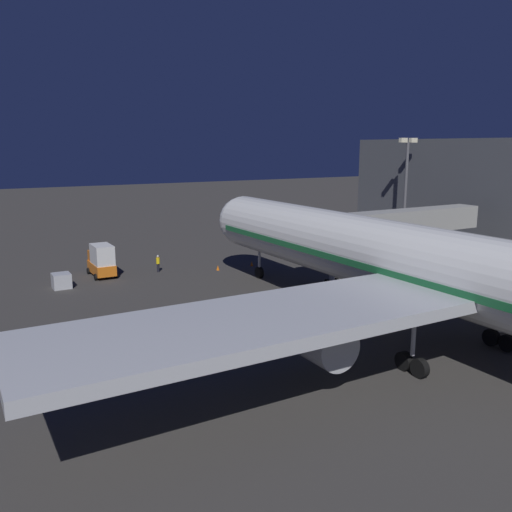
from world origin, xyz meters
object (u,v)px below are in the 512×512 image
(airliner_at_gate, at_px, (448,273))
(catering_truck, at_px, (101,260))
(traffic_cone_nose_starboard, at_px, (218,268))
(traffic_cone_nose_port, at_px, (252,264))
(ground_crew_near_nose_gear, at_px, (158,263))
(apron_floodlight_mast, at_px, (406,184))
(jet_bridge, at_px, (386,224))
(baggage_container_mid_row, at_px, (61,281))

(airliner_at_gate, bearing_deg, catering_truck, -67.03)
(catering_truck, bearing_deg, traffic_cone_nose_starboard, 162.94)
(traffic_cone_nose_starboard, bearing_deg, traffic_cone_nose_port, 180.00)
(ground_crew_near_nose_gear, bearing_deg, traffic_cone_nose_starboard, 157.47)
(apron_floodlight_mast, bearing_deg, jet_bridge, 38.44)
(traffic_cone_nose_port, bearing_deg, ground_crew_near_nose_gear, -13.58)
(jet_bridge, height_order, catering_truck, jet_bridge)
(airliner_at_gate, distance_m, apron_floodlight_mast, 38.84)
(baggage_container_mid_row, height_order, traffic_cone_nose_starboard, baggage_container_mid_row)
(airliner_at_gate, distance_m, jet_bridge, 22.16)
(apron_floodlight_mast, xyz_separation_m, traffic_cone_nose_port, (23.30, -0.79, -8.51))
(ground_crew_near_nose_gear, height_order, traffic_cone_nose_port, ground_crew_near_nose_gear)
(jet_bridge, xyz_separation_m, catering_truck, (26.40, -15.07, -3.92))
(traffic_cone_nose_starboard, bearing_deg, apron_floodlight_mast, 178.37)
(airliner_at_gate, xyz_separation_m, traffic_cone_nose_starboard, (2.20, -29.91, -5.30))
(jet_bridge, relative_size, catering_truck, 4.88)
(ground_crew_near_nose_gear, xyz_separation_m, traffic_cone_nose_port, (-10.53, 2.54, -0.78))
(apron_floodlight_mast, height_order, traffic_cone_nose_starboard, apron_floodlight_mast)
(airliner_at_gate, xyz_separation_m, catering_truck, (14.24, -33.60, -3.80))
(apron_floodlight_mast, bearing_deg, baggage_container_mid_row, -1.97)
(apron_floodlight_mast, relative_size, traffic_cone_nose_port, 26.92)
(apron_floodlight_mast, bearing_deg, traffic_cone_nose_starboard, -1.63)
(airliner_at_gate, bearing_deg, apron_floodlight_mast, -131.21)
(jet_bridge, relative_size, ground_crew_near_nose_gear, 11.93)
(traffic_cone_nose_starboard, bearing_deg, catering_truck, -17.06)
(airliner_at_gate, xyz_separation_m, traffic_cone_nose_port, (-2.20, -29.91, -5.30))
(jet_bridge, xyz_separation_m, traffic_cone_nose_starboard, (14.36, -11.38, -5.43))
(jet_bridge, xyz_separation_m, apron_floodlight_mast, (-13.34, -10.59, 3.08))
(traffic_cone_nose_starboard, bearing_deg, jet_bridge, 141.60)
(ground_crew_near_nose_gear, distance_m, traffic_cone_nose_starboard, 6.68)
(catering_truck, bearing_deg, ground_crew_near_nose_gear, 168.97)
(airliner_at_gate, xyz_separation_m, ground_crew_near_nose_gear, (8.33, -32.45, -4.53))
(traffic_cone_nose_port, bearing_deg, baggage_container_mid_row, -1.99)
(airliner_at_gate, bearing_deg, baggage_container_mid_row, -58.26)
(apron_floodlight_mast, height_order, catering_truck, apron_floodlight_mast)
(jet_bridge, height_order, apron_floodlight_mast, apron_floodlight_mast)
(apron_floodlight_mast, relative_size, ground_crew_near_nose_gear, 7.77)
(jet_bridge, relative_size, baggage_container_mid_row, 12.79)
(catering_truck, relative_size, ground_crew_near_nose_gear, 2.45)
(airliner_at_gate, xyz_separation_m, apron_floodlight_mast, (-25.50, -29.12, 3.20))
(traffic_cone_nose_starboard, bearing_deg, baggage_container_mid_row, -2.52)
(traffic_cone_nose_port, bearing_deg, airliner_at_gate, 85.79)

